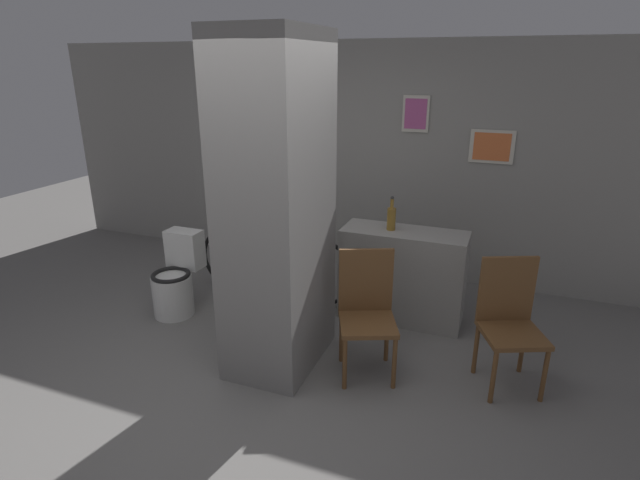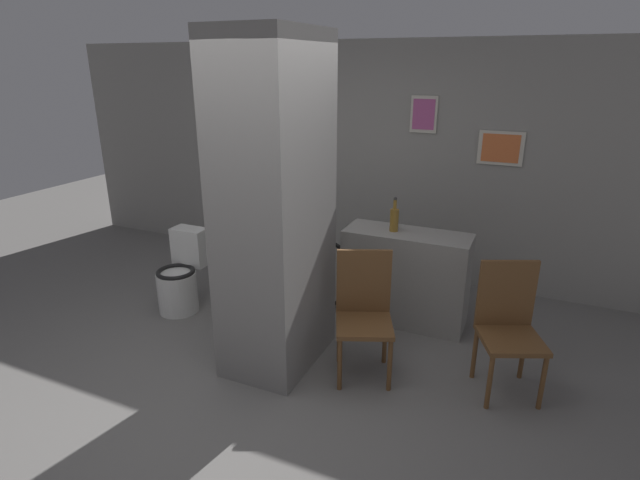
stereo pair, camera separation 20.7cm
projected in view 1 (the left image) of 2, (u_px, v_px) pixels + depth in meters
ground_plane at (246, 386)px, 3.86m from camera, size 14.00×14.00×0.00m
wall_back at (353, 160)px, 5.73m from camera, size 8.00×0.09×2.60m
pillar_center at (277, 210)px, 3.80m from camera, size 0.67×0.93×2.60m
counter_shelf at (402, 275)px, 4.75m from camera, size 1.16×0.44×0.89m
toilet at (176, 281)px, 4.92m from camera, size 0.39×0.55×0.79m
chair_near_pillar at (367, 308)px, 3.92m from camera, size 0.56×0.56×1.00m
chair_by_doorway at (509, 318)px, 3.76m from camera, size 0.57×0.57×1.00m
bicycle at (275, 264)px, 5.21m from camera, size 1.75×0.42×0.78m
bottle_tall at (391, 218)px, 4.60m from camera, size 0.08×0.08×0.32m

